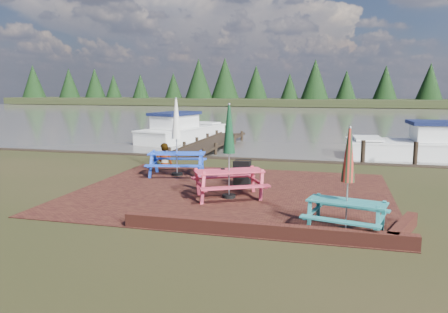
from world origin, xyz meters
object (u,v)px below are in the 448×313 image
object	(u,v)px
picnic_table_red	(229,166)
person	(164,143)
picnic_table_teal	(347,196)
picnic_table_blue	(177,149)
chalkboard	(242,173)
jetty	(213,142)
boat_near	(431,147)
boat_jetty	(181,131)

from	to	relation	value
picnic_table_red	person	size ratio (longest dim) A/B	1.47
picnic_table_teal	person	bearing A→B (deg)	149.63
picnic_table_blue	chalkboard	size ratio (longest dim) A/B	3.27
jetty	boat_near	size ratio (longest dim) A/B	1.27
picnic_table_teal	picnic_table_red	xyz separation A→B (m)	(-3.08, 2.16, 0.13)
chalkboard	boat_near	bearing A→B (deg)	44.13
picnic_table_blue	boat_near	size ratio (longest dim) A/B	0.37
boat_jetty	boat_near	distance (m)	13.82
boat_near	chalkboard	bearing A→B (deg)	136.36
picnic_table_teal	picnic_table_blue	size ratio (longest dim) A/B	0.84
picnic_table_teal	picnic_table_red	distance (m)	3.76
picnic_table_teal	boat_jetty	world-z (taller)	picnic_table_teal
chalkboard	person	distance (m)	4.66
picnic_table_teal	picnic_table_blue	distance (m)	7.31
picnic_table_red	boat_jetty	size ratio (longest dim) A/B	0.36
jetty	boat_near	world-z (taller)	boat_near
picnic_table_red	boat_near	bearing A→B (deg)	27.16
person	picnic_table_teal	bearing A→B (deg)	116.31
boat_jetty	person	xyz separation A→B (m)	(2.65, -9.24, 0.50)
boat_jetty	chalkboard	bearing A→B (deg)	-47.72
picnic_table_red	person	xyz separation A→B (m)	(-3.68, 4.36, -0.03)
boat_jetty	boat_near	bearing A→B (deg)	-0.86
picnic_table_blue	boat_jetty	world-z (taller)	picnic_table_blue
chalkboard	picnic_table_blue	bearing A→B (deg)	152.28
picnic_table_blue	chalkboard	world-z (taller)	picnic_table_blue
boat_near	person	world-z (taller)	person
jetty	person	xyz separation A→B (m)	(-0.09, -6.58, 0.77)
jetty	boat_near	bearing A→B (deg)	-5.23
picnic_table_red	boat_jetty	bearing A→B (deg)	87.24
picnic_table_blue	boat_near	distance (m)	12.04
picnic_table_teal	picnic_table_red	bearing A→B (deg)	158.53
jetty	person	bearing A→B (deg)	-90.83
picnic_table_blue	person	size ratio (longest dim) A/B	1.51
picnic_table_red	picnic_table_blue	xyz separation A→B (m)	(-2.49, 2.58, 0.03)
chalkboard	boat_near	world-z (taller)	boat_near
chalkboard	jetty	distance (m)	10.03
picnic_table_teal	picnic_table_blue	bearing A→B (deg)	153.15
picnic_table_red	picnic_table_blue	bearing A→B (deg)	106.20
boat_near	picnic_table_blue	bearing A→B (deg)	124.00
picnic_table_red	chalkboard	world-z (taller)	picnic_table_red
chalkboard	boat_jetty	distance (m)	13.60
picnic_table_red	picnic_table_teal	bearing A→B (deg)	-62.79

